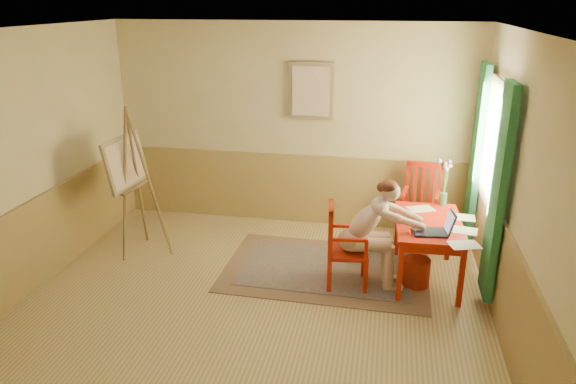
% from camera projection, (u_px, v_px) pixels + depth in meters
% --- Properties ---
extents(room, '(5.04, 4.54, 2.84)m').
position_uv_depth(room, '(253.00, 176.00, 5.39)').
color(room, tan).
rests_on(room, ground).
extents(wainscot, '(5.00, 4.50, 1.00)m').
position_uv_depth(wainscot, '(271.00, 227.00, 6.43)').
color(wainscot, tan).
rests_on(wainscot, room).
extents(window, '(0.12, 2.01, 2.20)m').
position_uv_depth(window, '(489.00, 163.00, 6.01)').
color(window, white).
rests_on(window, room).
extents(wall_portrait, '(0.60, 0.05, 0.76)m').
position_uv_depth(wall_portrait, '(311.00, 91.00, 7.22)').
color(wall_portrait, '#8D7C52').
rests_on(wall_portrait, room).
extents(rug, '(2.43, 1.65, 0.02)m').
position_uv_depth(rug, '(326.00, 269.00, 6.48)').
color(rug, '#8C7251').
rests_on(rug, room).
extents(table, '(0.75, 1.22, 0.72)m').
position_uv_depth(table, '(429.00, 229.00, 6.07)').
color(table, red).
rests_on(table, room).
extents(chair_left, '(0.49, 0.47, 0.96)m').
position_uv_depth(chair_left, '(343.00, 246.00, 5.99)').
color(chair_left, red).
rests_on(chair_left, room).
extents(chair_back, '(0.54, 0.56, 1.06)m').
position_uv_depth(chair_back, '(420.00, 205.00, 7.04)').
color(chair_back, red).
rests_on(chair_back, room).
extents(figure, '(0.95, 0.45, 1.26)m').
position_uv_depth(figure, '(373.00, 229.00, 5.90)').
color(figure, '#D3AE95').
rests_on(figure, room).
extents(laptop, '(0.44, 0.30, 0.25)m').
position_uv_depth(laptop, '(436.00, 229.00, 5.72)').
color(laptop, '#1E2338').
rests_on(laptop, table).
extents(papers, '(0.78, 1.24, 0.00)m').
position_uv_depth(papers, '(452.00, 224.00, 5.95)').
color(papers, white).
rests_on(papers, table).
extents(vase, '(0.20, 0.28, 0.56)m').
position_uv_depth(vase, '(444.00, 184.00, 6.45)').
color(vase, '#3F724C').
rests_on(vase, table).
extents(wastebasket, '(0.41, 0.41, 0.33)m').
position_uv_depth(wastebasket, '(416.00, 272.00, 6.08)').
color(wastebasket, '#B12B16').
rests_on(wastebasket, room).
extents(easel, '(0.64, 0.83, 1.87)m').
position_uv_depth(easel, '(129.00, 168.00, 6.62)').
color(easel, olive).
rests_on(easel, room).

